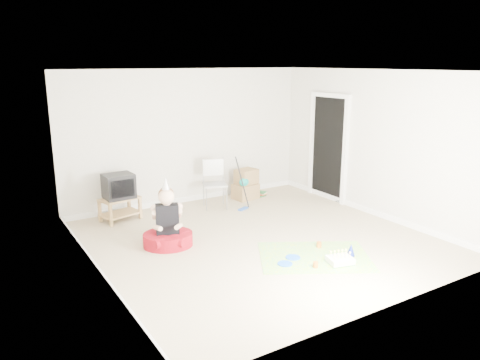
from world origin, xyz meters
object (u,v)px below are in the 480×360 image
crt_tv (119,186)px  seated_woman (168,231)px  folding_chair (215,184)px  cardboard_boxes (246,185)px  birthday_cake (340,261)px  tv_stand (120,207)px

crt_tv → seated_woman: bearing=-84.0°
folding_chair → seated_woman: (-1.54, -1.31, -0.22)m
cardboard_boxes → seated_woman: 2.81m
crt_tv → folding_chair: (1.78, -0.24, -0.16)m
cardboard_boxes → seated_woman: (-2.36, -1.52, -0.05)m
cardboard_boxes → birthday_cake: bearing=-99.9°
seated_woman → birthday_cake: bearing=-46.3°
crt_tv → seated_woman: size_ratio=0.46×
cardboard_boxes → crt_tv: bearing=179.4°
tv_stand → cardboard_boxes: 2.60m
crt_tv → folding_chair: size_ratio=0.53×
crt_tv → folding_chair: 1.80m
tv_stand → folding_chair: 1.81m
tv_stand → folding_chair: size_ratio=0.78×
crt_tv → birthday_cake: crt_tv is taller
folding_chair → birthday_cake: bearing=-85.7°
birthday_cake → seated_woman: bearing=133.7°
crt_tv → birthday_cake: bearing=-62.2°
cardboard_boxes → birthday_cake: cardboard_boxes is taller
seated_woman → birthday_cake: seated_woman is taller
crt_tv → cardboard_boxes: bearing=-3.4°
folding_chair → birthday_cake: 3.21m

